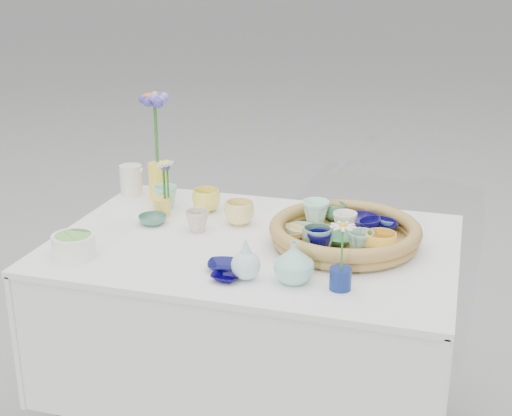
# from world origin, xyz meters

# --- Properties ---
(wicker_tray) EXTENTS (0.47, 0.47, 0.08)m
(wicker_tray) POSITION_xyz_m (0.28, 0.05, 0.80)
(wicker_tray) COLOR olive
(wicker_tray) RESTS_ON display_table
(tray_ceramic_0) EXTENTS (0.16, 0.16, 0.04)m
(tray_ceramic_0) POSITION_xyz_m (0.31, 0.16, 0.80)
(tray_ceramic_0) COLOR navy
(tray_ceramic_0) RESTS_ON wicker_tray
(tray_ceramic_1) EXTENTS (0.13, 0.13, 0.04)m
(tray_ceramic_1) POSITION_xyz_m (0.37, 0.14, 0.80)
(tray_ceramic_1) COLOR #0D0847
(tray_ceramic_1) RESTS_ON wicker_tray
(tray_ceramic_2) EXTENTS (0.12, 0.12, 0.08)m
(tray_ceramic_2) POSITION_xyz_m (0.40, -0.06, 0.82)
(tray_ceramic_2) COLOR yellow
(tray_ceramic_2) RESTS_ON wicker_tray
(tray_ceramic_3) EXTENTS (0.11, 0.11, 0.03)m
(tray_ceramic_3) POSITION_xyz_m (0.26, 0.02, 0.80)
(tray_ceramic_3) COLOR #307644
(tray_ceramic_3) RESTS_ON wicker_tray
(tray_ceramic_4) EXTENTS (0.11, 0.11, 0.07)m
(tray_ceramic_4) POSITION_xyz_m (0.22, -0.06, 0.82)
(tray_ceramic_4) COLOR slate
(tray_ceramic_4) RESTS_ON wicker_tray
(tray_ceramic_5) EXTENTS (0.12, 0.12, 0.03)m
(tray_ceramic_5) POSITION_xyz_m (0.14, 0.04, 0.80)
(tray_ceramic_5) COLOR #90C3AE
(tray_ceramic_5) RESTS_ON wicker_tray
(tray_ceramic_6) EXTENTS (0.11, 0.11, 0.08)m
(tray_ceramic_6) POSITION_xyz_m (0.17, 0.15, 0.82)
(tray_ceramic_6) COLOR #C3FEE1
(tray_ceramic_6) RESTS_ON wicker_tray
(tray_ceramic_7) EXTENTS (0.10, 0.10, 0.07)m
(tray_ceramic_7) POSITION_xyz_m (0.27, 0.10, 0.82)
(tray_ceramic_7) COLOR white
(tray_ceramic_7) RESTS_ON wicker_tray
(tray_ceramic_8) EXTENTS (0.12, 0.12, 0.03)m
(tray_ceramic_8) POSITION_xyz_m (0.40, 0.21, 0.80)
(tray_ceramic_8) COLOR #8BD2F6
(tray_ceramic_8) RESTS_ON wicker_tray
(tray_ceramic_9) EXTENTS (0.08, 0.08, 0.07)m
(tray_ceramic_9) POSITION_xyz_m (0.23, -0.08, 0.82)
(tray_ceramic_9) COLOR #060648
(tray_ceramic_9) RESTS_ON wicker_tray
(tray_ceramic_10) EXTENTS (0.13, 0.13, 0.03)m
(tray_ceramic_10) POSITION_xyz_m (0.11, 0.01, 0.80)
(tray_ceramic_10) COLOR #F4C36F
(tray_ceramic_10) RESTS_ON wicker_tray
(tray_ceramic_11) EXTENTS (0.09, 0.09, 0.07)m
(tray_ceramic_11) POSITION_xyz_m (0.34, -0.06, 0.82)
(tray_ceramic_11) COLOR #7BB39D
(tray_ceramic_11) RESTS_ON wicker_tray
(tray_ceramic_12) EXTENTS (0.08, 0.08, 0.06)m
(tray_ceramic_12) POSITION_xyz_m (0.22, 0.22, 0.81)
(tray_ceramic_12) COLOR #49825D
(tray_ceramic_12) RESTS_ON wicker_tray
(loose_ceramic_0) EXTENTS (0.12, 0.12, 0.08)m
(loose_ceramic_0) POSITION_xyz_m (-0.24, 0.22, 0.80)
(loose_ceramic_0) COLOR #F3E150
(loose_ceramic_0) RESTS_ON display_table
(loose_ceramic_1) EXTENTS (0.12, 0.12, 0.08)m
(loose_ceramic_1) POSITION_xyz_m (-0.09, 0.13, 0.80)
(loose_ceramic_1) COLOR #F5DD80
(loose_ceramic_1) RESTS_ON display_table
(loose_ceramic_2) EXTENTS (0.12, 0.12, 0.03)m
(loose_ceramic_2) POSITION_xyz_m (-0.37, 0.05, 0.78)
(loose_ceramic_2) COLOR #42775E
(loose_ceramic_2) RESTS_ON display_table
(loose_ceramic_3) EXTENTS (0.10, 0.10, 0.07)m
(loose_ceramic_3) POSITION_xyz_m (-0.20, 0.03, 0.80)
(loose_ceramic_3) COLOR beige
(loose_ceramic_3) RESTS_ON display_table
(loose_ceramic_4) EXTENTS (0.11, 0.11, 0.02)m
(loose_ceramic_4) POSITION_xyz_m (-0.02, -0.23, 0.78)
(loose_ceramic_4) COLOR #0A0C4C
(loose_ceramic_4) RESTS_ON display_table
(loose_ceramic_5) EXTENTS (0.11, 0.11, 0.08)m
(loose_ceramic_5) POSITION_xyz_m (-0.40, 0.22, 0.80)
(loose_ceramic_5) COLOR #97DDC0
(loose_ceramic_5) RESTS_ON display_table
(loose_ceramic_6) EXTENTS (0.09, 0.09, 0.02)m
(loose_ceramic_6) POSITION_xyz_m (0.01, -0.30, 0.78)
(loose_ceramic_6) COLOR #05003A
(loose_ceramic_6) RESTS_ON display_table
(fluted_bowl) EXTENTS (0.15, 0.15, 0.07)m
(fluted_bowl) POSITION_xyz_m (-0.49, -0.27, 0.80)
(fluted_bowl) COLOR white
(fluted_bowl) RESTS_ON display_table
(bud_vase_paleblue) EXTENTS (0.09, 0.09, 0.13)m
(bud_vase_paleblue) POSITION_xyz_m (0.06, -0.27, 0.83)
(bud_vase_paleblue) COLOR silver
(bud_vase_paleblue) RESTS_ON display_table
(bud_vase_seafoam) EXTENTS (0.13, 0.13, 0.12)m
(bud_vase_seafoam) POSITION_xyz_m (0.19, -0.25, 0.82)
(bud_vase_seafoam) COLOR #94D7BF
(bud_vase_seafoam) RESTS_ON display_table
(bud_vase_cobalt) EXTENTS (0.07, 0.07, 0.06)m
(bud_vase_cobalt) POSITION_xyz_m (0.32, -0.26, 0.80)
(bud_vase_cobalt) COLOR navy
(bud_vase_cobalt) RESTS_ON display_table
(single_daisy) EXTENTS (0.11, 0.11, 0.14)m
(single_daisy) POSITION_xyz_m (0.32, -0.27, 0.89)
(single_daisy) COLOR white
(single_daisy) RESTS_ON bud_vase_cobalt
(tall_vase_yellow) EXTENTS (0.08, 0.08, 0.14)m
(tall_vase_yellow) POSITION_xyz_m (-0.45, 0.29, 0.83)
(tall_vase_yellow) COLOR yellow
(tall_vase_yellow) RESTS_ON display_table
(gerbera) EXTENTS (0.12, 0.12, 0.27)m
(gerbera) POSITION_xyz_m (-0.46, 0.30, 1.03)
(gerbera) COLOR orange
(gerbera) RESTS_ON tall_vase_yellow
(hydrangea) EXTENTS (0.09, 0.09, 0.30)m
(hydrangea) POSITION_xyz_m (-0.45, 0.28, 1.01)
(hydrangea) COLOR #3F38A1
(hydrangea) RESTS_ON tall_vase_yellow
(white_pitcher) EXTENTS (0.14, 0.13, 0.11)m
(white_pitcher) POSITION_xyz_m (-0.58, 0.32, 0.82)
(white_pitcher) COLOR silver
(white_pitcher) RESTS_ON display_table
(daisy_cup) EXTENTS (0.08, 0.08, 0.06)m
(daisy_cup) POSITION_xyz_m (-0.37, 0.13, 0.80)
(daisy_cup) COLOR yellow
(daisy_cup) RESTS_ON display_table
(daisy_posy) EXTENTS (0.09, 0.09, 0.14)m
(daisy_posy) POSITION_xyz_m (-0.36, 0.14, 0.90)
(daisy_posy) COLOR silver
(daisy_posy) RESTS_ON daisy_cup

